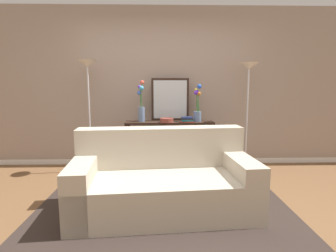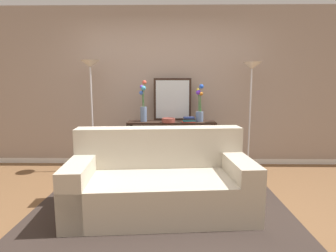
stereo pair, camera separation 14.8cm
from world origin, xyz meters
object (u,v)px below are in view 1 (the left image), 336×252
floor_lamp_right (248,86)px  console_table (170,136)px  vase_tall_flowers (141,106)px  vase_short_flowers (197,108)px  floor_lamp_left (88,85)px  fruit_bowl (167,120)px  book_stack (187,120)px  couch (163,183)px  book_row_under_console (144,166)px  wall_mirror (170,99)px

floor_lamp_right → console_table: bearing=176.4°
vase_tall_flowers → vase_short_flowers: size_ratio=1.11×
floor_lamp_left → fruit_bowl: bearing=-1.4°
floor_lamp_right → book_stack: bearing=-179.6°
book_stack → fruit_bowl: bearing=-176.0°
couch → fruit_bowl: bearing=87.2°
couch → book_row_under_console: 1.51m
console_table → fruit_bowl: size_ratio=6.66×
fruit_bowl → book_stack: size_ratio=1.01×
floor_lamp_left → fruit_bowl: size_ratio=8.30×
floor_lamp_right → fruit_bowl: bearing=-178.7°
vase_short_flowers → wall_mirror: bearing=160.9°
vase_short_flowers → book_row_under_console: vase_short_flowers is taller
floor_lamp_left → fruit_bowl: 1.32m
couch → floor_lamp_left: (-1.13, 1.38, 1.06)m
floor_lamp_right → book_row_under_console: 2.08m
vase_tall_flowers → book_stack: 0.76m
floor_lamp_left → vase_tall_flowers: floor_lamp_left is taller
wall_mirror → book_stack: 0.46m
vase_tall_flowers → book_row_under_console: vase_tall_flowers is taller
fruit_bowl → book_row_under_console: 0.86m
console_table → vase_tall_flowers: vase_tall_flowers is taller
couch → vase_tall_flowers: vase_tall_flowers is taller
fruit_bowl → book_stack: bearing=4.0°
couch → wall_mirror: size_ratio=2.90×
floor_lamp_right → book_row_under_console: size_ratio=5.30×
wall_mirror → book_row_under_console: bearing=-161.2°
couch → book_stack: couch is taller
console_table → couch: bearing=-94.5°
floor_lamp_left → vase_short_flowers: size_ratio=2.95×
vase_short_flowers → book_stack: (-0.17, -0.08, -0.18)m
couch → wall_mirror: wall_mirror is taller
vase_tall_flowers → fruit_bowl: (0.40, -0.10, -0.22)m
wall_mirror → fruit_bowl: (-0.06, -0.25, -0.31)m
floor_lamp_left → console_table: bearing=3.5°
wall_mirror → floor_lamp_left: bearing=-170.0°
fruit_bowl → wall_mirror: bearing=75.9°
wall_mirror → fruit_bowl: bearing=-104.1°
floor_lamp_right → vase_short_flowers: size_ratio=2.90×
couch → wall_mirror: 1.81m
floor_lamp_left → vase_short_flowers: 1.73m
couch → console_table: (0.12, 1.46, 0.24)m
book_row_under_console → floor_lamp_left: bearing=-174.7°
vase_tall_flowers → console_table: bearing=0.8°
book_row_under_console → couch: bearing=-78.6°
vase_tall_flowers → floor_lamp_right: bearing=-2.4°
couch → book_row_under_console: (-0.29, 1.46, -0.25)m
wall_mirror → book_stack: size_ratio=3.30×
vase_short_flowers → book_stack: bearing=-154.9°
floor_lamp_left → vase_tall_flowers: (0.80, 0.07, -0.32)m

